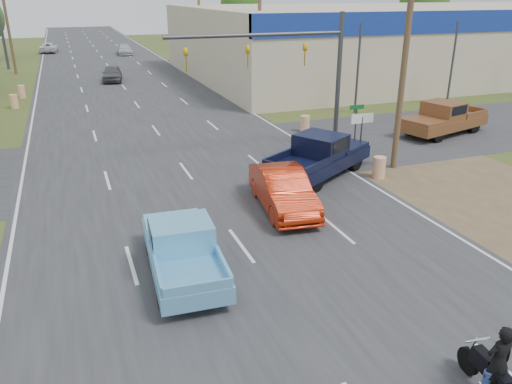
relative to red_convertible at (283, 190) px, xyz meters
name	(u,v)px	position (x,y,z in m)	size (l,w,h in m)	color
main_road	(124,87)	(-2.52, 29.69, -0.78)	(15.00, 180.00, 0.02)	#2D2D30
cross_road	(177,159)	(-2.52, 7.69, -0.78)	(120.00, 10.00, 0.02)	#2D2D30
dirt_verge	(462,184)	(8.48, -0.31, -0.79)	(8.00, 18.00, 0.01)	brown
big_box_store	(425,38)	(29.48, 29.62, 2.52)	(50.00, 28.10, 6.60)	#B7A88C
utility_pole_1	(405,54)	(6.98, 2.69, 4.53)	(2.00, 0.28, 10.00)	#4C3823
utility_pole_2	(260,29)	(6.98, 20.69, 4.53)	(2.00, 0.28, 10.00)	#4C3823
utility_pole_3	(199,18)	(6.98, 38.69, 4.53)	(2.00, 0.28, 10.00)	#4C3823
utility_pole_6	(7,20)	(-12.02, 41.69, 4.53)	(2.00, 0.28, 10.00)	#4C3823
tree_3	(424,3)	(52.48, 59.69, 5.40)	(8.40, 8.40, 10.40)	#422D19
tree_5	(240,3)	(27.48, 84.69, 5.09)	(7.98, 7.98, 9.88)	#422D19
barrel_0	(379,168)	(5.48, 1.69, -0.29)	(0.56, 0.56, 1.00)	orange
barrel_1	(305,124)	(5.88, 10.19, -0.29)	(0.56, 0.56, 1.00)	orange
barrel_2	(14,101)	(-11.02, 23.69, -0.29)	(0.56, 0.56, 1.00)	orange
barrel_3	(22,92)	(-10.72, 27.69, -0.29)	(0.56, 0.56, 1.00)	orange
lane_sign	(362,127)	(5.68, 3.69, 1.11)	(1.20, 0.08, 2.52)	#3F3F44
street_name_sign	(356,124)	(6.28, 5.19, 0.82)	(0.80, 0.08, 2.61)	#3F3F44
signal_mast	(292,59)	(3.31, 6.69, 4.01)	(9.12, 0.40, 7.00)	#3F3F44
red_convertible	(283,190)	(0.00, 0.00, 0.00)	(1.67, 4.80, 1.58)	#A72007
motorcycle	(495,383)	(0.14, -10.56, -0.34)	(0.62, 1.99, 1.01)	black
rider	(498,366)	(0.14, -10.52, 0.06)	(0.62, 0.41, 1.70)	black
blue_pickup	(182,247)	(-4.69, -3.24, 0.05)	(2.24, 5.13, 1.66)	black
navy_pickup	(320,155)	(3.17, 3.01, 0.19)	(6.15, 4.92, 1.93)	black
brown_pickup	(442,118)	(13.19, 6.84, 0.19)	(6.22, 3.67, 1.94)	black
distant_car_grey	(112,74)	(-3.11, 33.36, -0.06)	(1.73, 4.30, 1.46)	#4C4C50
distant_car_silver	(125,50)	(0.71, 55.48, -0.14)	(1.83, 4.50, 1.31)	silver
distant_car_white	(49,48)	(-8.96, 61.76, -0.12)	(2.21, 4.80, 1.33)	silver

